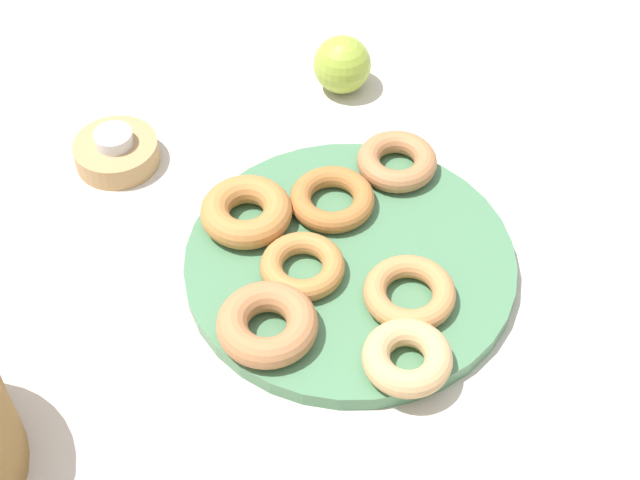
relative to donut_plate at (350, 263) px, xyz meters
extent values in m
plane|color=beige|center=(0.00, 0.00, -0.01)|extent=(2.40, 2.40, 0.00)
cylinder|color=#4C7F56|center=(0.00, 0.00, 0.00)|extent=(0.33, 0.33, 0.02)
torus|color=#AD6B33|center=(0.07, 0.01, 0.02)|extent=(0.10, 0.10, 0.02)
torus|color=#C6844C|center=(-0.06, -0.05, 0.02)|extent=(0.12, 0.12, 0.02)
torus|color=#BC7A3D|center=(0.06, 0.10, 0.02)|extent=(0.13, 0.13, 0.03)
torus|color=#B27547|center=(-0.08, 0.09, 0.02)|extent=(0.13, 0.13, 0.03)
torus|color=#BC7A3D|center=(-0.02, 0.05, 0.02)|extent=(0.11, 0.11, 0.02)
torus|color=#B27547|center=(0.12, -0.07, 0.02)|extent=(0.12, 0.12, 0.02)
torus|color=tan|center=(-0.13, -0.03, 0.02)|extent=(0.08, 0.08, 0.03)
cylinder|color=tan|center=(0.18, 0.23, 0.01)|extent=(0.09, 0.09, 0.03)
cylinder|color=silver|center=(0.18, 0.23, 0.03)|extent=(0.04, 0.04, 0.01)
sphere|color=#93AD38|center=(0.28, -0.03, 0.03)|extent=(0.07, 0.07, 0.07)
camera|label=1|loc=(-0.61, 0.10, 0.73)|focal=53.89mm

